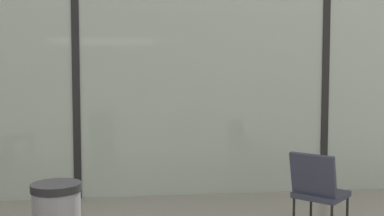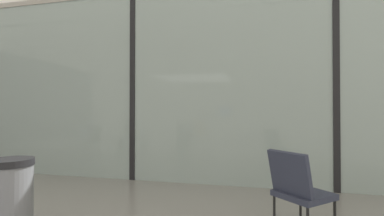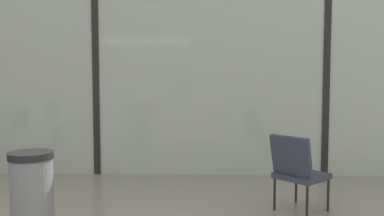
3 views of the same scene
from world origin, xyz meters
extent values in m
cube|color=#A3B7B2|center=(0.00, 5.20, 1.75)|extent=(14.00, 0.08, 3.50)
cube|color=black|center=(0.00, 5.20, 1.75)|extent=(0.10, 0.12, 3.50)
cube|color=black|center=(3.50, 5.20, 1.75)|extent=(0.10, 0.12, 3.50)
ellipsoid|color=silver|center=(0.49, 11.06, 1.94)|extent=(12.05, 3.87, 3.87)
sphere|color=gray|center=(-5.06, 11.06, 1.94)|extent=(2.13, 2.13, 2.13)
sphere|color=black|center=(-2.83, 9.28, 2.23)|extent=(0.28, 0.28, 0.28)
sphere|color=black|center=(-1.93, 9.28, 2.23)|extent=(0.28, 0.28, 0.28)
sphere|color=black|center=(-1.03, 9.28, 2.23)|extent=(0.28, 0.28, 0.28)
sphere|color=black|center=(-0.13, 9.28, 2.23)|extent=(0.28, 0.28, 0.28)
sphere|color=black|center=(0.77, 9.28, 2.23)|extent=(0.28, 0.28, 0.28)
cube|color=#33384C|center=(2.76, 3.48, 0.40)|extent=(0.68, 0.68, 0.06)
cube|color=#33384C|center=(2.61, 3.33, 0.65)|extent=(0.43, 0.44, 0.44)
cylinder|color=black|center=(2.77, 3.78, 0.18)|extent=(0.03, 0.03, 0.37)
cylinder|color=black|center=(2.47, 3.49, 0.18)|extent=(0.03, 0.03, 0.37)
cylinder|color=slate|center=(0.20, 2.35, 0.40)|extent=(0.36, 0.36, 0.80)
cylinder|color=black|center=(0.20, 2.35, 0.83)|extent=(0.38, 0.38, 0.06)
camera|label=1|loc=(0.81, -1.17, 1.67)|focal=43.01mm
camera|label=2|loc=(2.31, 0.36, 1.27)|focal=26.02mm
camera|label=3|loc=(1.70, -1.03, 1.49)|focal=38.01mm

